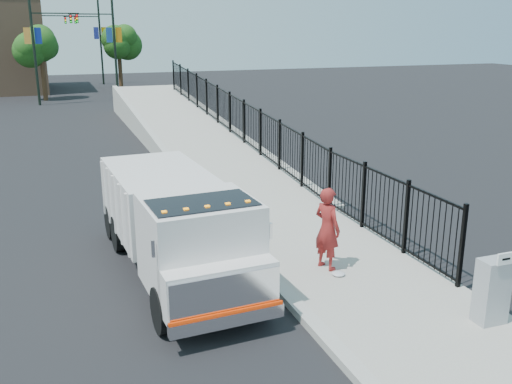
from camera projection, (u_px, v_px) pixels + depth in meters
name	position (u px, v px, depth m)	size (l,w,h in m)	color
ground	(268.00, 279.00, 12.79)	(120.00, 120.00, 0.00)	black
sidewalk	(392.00, 301.00, 11.60)	(3.55, 12.00, 0.12)	#9E998E
curb	(306.00, 316.00, 10.96)	(0.30, 12.00, 0.16)	#ADAAA3
ramp	(190.00, 142.00, 27.91)	(3.95, 24.00, 1.70)	#9E998E
iron_fence	(244.00, 136.00, 24.52)	(0.10, 28.00, 1.80)	black
truck	(176.00, 221.00, 12.62)	(2.56, 6.86, 2.31)	black
worker	(327.00, 228.00, 12.81)	(0.70, 0.46, 1.91)	maroon
utility_cabinet	(492.00, 291.00, 10.52)	(0.55, 0.40, 1.25)	gray
arrow_sign	(505.00, 259.00, 10.11)	(0.35, 0.04, 0.22)	white
debris	(338.00, 274.00, 12.67)	(0.30, 0.30, 0.08)	silver
light_pole_0	(38.00, 42.00, 39.66)	(3.77, 0.22, 8.00)	black
light_pole_1	(110.00, 41.00, 43.16)	(3.78, 0.22, 8.00)	black
light_pole_2	(44.00, 39.00, 49.43)	(3.77, 0.22, 8.00)	black
light_pole_3	(97.00, 38.00, 54.16)	(3.77, 0.22, 8.00)	black
tree_0	(41.00, 47.00, 42.31)	(2.75, 2.75, 5.38)	#382314
tree_1	(119.00, 44.00, 50.09)	(2.45, 2.45, 5.23)	#382314
tree_2	(40.00, 43.00, 51.80)	(2.76, 2.76, 5.38)	#382314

